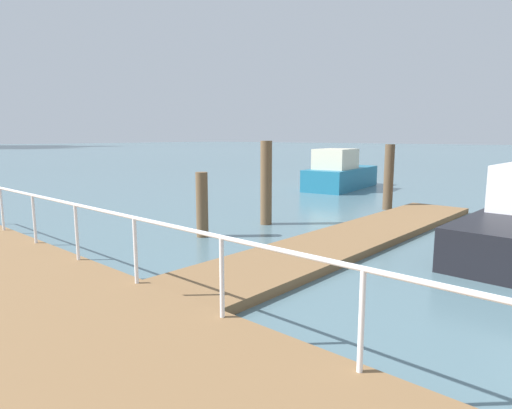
# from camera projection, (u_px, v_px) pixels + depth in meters

# --- Properties ---
(ground_plane) EXTENTS (300.00, 300.00, 0.00)m
(ground_plane) POSITION_uv_depth(u_px,v_px,m) (50.00, 208.00, 16.28)
(ground_plane) COLOR slate
(floating_dock) EXTENTS (12.91, 2.00, 0.18)m
(floating_dock) POSITION_uv_depth(u_px,v_px,m) (351.00, 238.00, 11.11)
(floating_dock) COLOR olive
(floating_dock) RESTS_ON ground_plane
(boardwalk_railing) EXTENTS (0.06, 23.42, 1.08)m
(boardwalk_railing) POSITION_uv_depth(u_px,v_px,m) (222.00, 252.00, 5.39)
(boardwalk_railing) COLOR white
(boardwalk_railing) RESTS_ON boardwalk
(dock_piling_0) EXTENTS (0.32, 0.32, 1.75)m
(dock_piling_0) POSITION_uv_depth(u_px,v_px,m) (202.00, 205.00, 11.57)
(dock_piling_0) COLOR brown
(dock_piling_0) RESTS_ON ground_plane
(dock_piling_1) EXTENTS (0.35, 0.35, 2.41)m
(dock_piling_1) POSITION_uv_depth(u_px,v_px,m) (389.00, 177.00, 15.89)
(dock_piling_1) COLOR brown
(dock_piling_1) RESTS_ON ground_plane
(dock_piling_3) EXTENTS (0.25, 0.25, 1.73)m
(dock_piling_3) POSITION_uv_depth(u_px,v_px,m) (501.00, 188.00, 15.30)
(dock_piling_3) COLOR brown
(dock_piling_3) RESTS_ON ground_plane
(dock_piling_4) EXTENTS (0.35, 0.35, 2.56)m
(dock_piling_4) POSITION_uv_depth(u_px,v_px,m) (266.00, 183.00, 13.17)
(dock_piling_4) COLOR brown
(dock_piling_4) RESTS_ON ground_plane
(moored_boat_1) EXTENTS (5.62, 2.78, 2.07)m
(moored_boat_1) POSITION_uv_depth(u_px,v_px,m) (340.00, 174.00, 22.32)
(moored_boat_1) COLOR #1E6B8C
(moored_boat_1) RESTS_ON ground_plane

